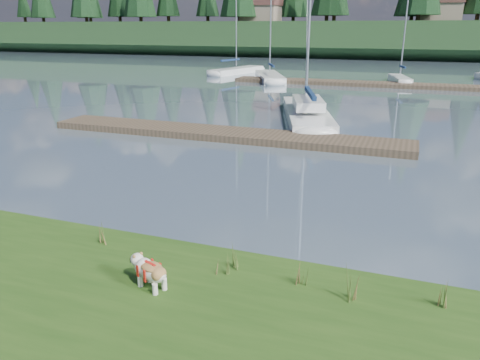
% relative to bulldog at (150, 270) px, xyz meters
% --- Properties ---
extents(ground, '(200.00, 200.00, 0.00)m').
position_rel_bulldog_xyz_m(ground, '(0.25, 33.31, -0.67)').
color(ground, slate).
rests_on(ground, ground).
extents(ridge, '(200.00, 20.00, 5.00)m').
position_rel_bulldog_xyz_m(ridge, '(0.25, 76.31, 1.83)').
color(ridge, '#1A3218').
rests_on(ridge, ground).
extents(bulldog, '(0.88, 0.56, 0.52)m').
position_rel_bulldog_xyz_m(bulldog, '(0.00, 0.00, 0.00)').
color(bulldog, silver).
rests_on(bulldog, bank).
extents(sailboat_main, '(4.82, 9.96, 14.05)m').
position_rel_bulldog_xyz_m(sailboat_main, '(-1.40, 18.08, -0.25)').
color(sailboat_main, white).
rests_on(sailboat_main, ground).
extents(dock_near, '(16.00, 2.00, 0.30)m').
position_rel_bulldog_xyz_m(dock_near, '(-3.75, 12.31, -0.52)').
color(dock_near, '#4C3D2C').
rests_on(dock_near, ground).
extents(dock_far, '(26.00, 2.20, 0.30)m').
position_rel_bulldog_xyz_m(dock_far, '(2.25, 33.31, -0.52)').
color(dock_far, '#4C3D2C').
rests_on(dock_far, ground).
extents(sailboat_bg_0, '(3.82, 8.60, 12.21)m').
position_rel_bulldog_xyz_m(sailboat_bg_0, '(-13.04, 39.90, -0.35)').
color(sailboat_bg_0, white).
rests_on(sailboat_bg_0, ground).
extents(sailboat_bg_1, '(5.27, 9.01, 13.39)m').
position_rel_bulldog_xyz_m(sailboat_bg_1, '(-8.64, 35.23, -0.35)').
color(sailboat_bg_1, white).
rests_on(sailboat_bg_1, ground).
extents(sailboat_bg_2, '(2.35, 5.70, 8.67)m').
position_rel_bulldog_xyz_m(sailboat_bg_2, '(2.51, 36.58, -0.34)').
color(sailboat_bg_2, white).
rests_on(sailboat_bg_2, ground).
extents(weed_0, '(0.17, 0.14, 0.55)m').
position_rel_bulldog_xyz_m(weed_0, '(1.06, 1.10, -0.09)').
color(weed_0, '#475B23').
rests_on(weed_0, bank).
extents(weed_1, '(0.17, 0.14, 0.48)m').
position_rel_bulldog_xyz_m(weed_1, '(0.99, 0.87, -0.12)').
color(weed_1, '#475B23').
rests_on(weed_1, bank).
extents(weed_2, '(0.17, 0.14, 0.74)m').
position_rel_bulldog_xyz_m(weed_2, '(3.25, 0.78, -0.01)').
color(weed_2, '#475B23').
rests_on(weed_2, bank).
extents(weed_3, '(0.17, 0.14, 0.56)m').
position_rel_bulldog_xyz_m(weed_3, '(-1.82, 1.10, -0.09)').
color(weed_3, '#475B23').
rests_on(weed_3, bank).
extents(weed_4, '(0.17, 0.14, 0.46)m').
position_rel_bulldog_xyz_m(weed_4, '(2.39, 0.99, -0.13)').
color(weed_4, '#475B23').
rests_on(weed_4, bank).
extents(weed_5, '(0.17, 0.14, 0.52)m').
position_rel_bulldog_xyz_m(weed_5, '(4.57, 1.12, -0.11)').
color(weed_5, '#475B23').
rests_on(weed_5, bank).
extents(mud_lip, '(60.00, 0.50, 0.14)m').
position_rel_bulldog_xyz_m(mud_lip, '(0.25, 1.71, -0.60)').
color(mud_lip, '#33281C').
rests_on(mud_lip, ground).
extents(house_0, '(6.30, 5.30, 4.65)m').
position_rel_bulldog_xyz_m(house_0, '(-21.75, 73.31, 6.64)').
color(house_0, gray).
rests_on(house_0, ridge).
extents(house_1, '(6.30, 5.30, 4.65)m').
position_rel_bulldog_xyz_m(house_1, '(6.25, 74.31, 6.64)').
color(house_1, gray).
rests_on(house_1, ridge).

